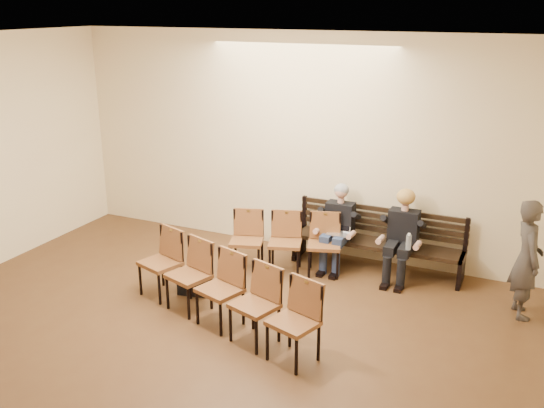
{
  "coord_description": "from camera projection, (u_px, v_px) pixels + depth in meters",
  "views": [
    {
      "loc": [
        3.5,
        -3.74,
        3.88
      ],
      "look_at": [
        -0.07,
        4.05,
        1.03
      ],
      "focal_mm": 40.0,
      "sensor_mm": 36.0,
      "label": 1
    }
  ],
  "objects": [
    {
      "name": "seated_woman",
      "position": [
        401.0,
        238.0,
        8.83
      ],
      "size": [
        0.54,
        0.74,
        1.25
      ],
      "primitive_type": null,
      "color": "black",
      "rests_on": "ground"
    },
    {
      "name": "room_walls",
      "position": [
        135.0,
        153.0,
        5.71
      ],
      "size": [
        8.02,
        10.01,
        3.51
      ],
      "color": "#F8E5B2",
      "rests_on": "ground"
    },
    {
      "name": "chair_row_back",
      "position": [
        220.0,
        290.0,
        7.55
      ],
      "size": [
        2.93,
        1.39,
        0.95
      ],
      "primitive_type": "cube",
      "rotation": [
        0.0,
        0.0,
        -0.31
      ],
      "color": "brown",
      "rests_on": "ground"
    },
    {
      "name": "laptop",
      "position": [
        338.0,
        235.0,
        9.09
      ],
      "size": [
        0.33,
        0.27,
        0.23
      ],
      "primitive_type": "cube",
      "rotation": [
        0.0,
        0.0,
        0.07
      ],
      "color": "silver",
      "rests_on": "bench"
    },
    {
      "name": "water_bottle",
      "position": [
        408.0,
        250.0,
        8.53
      ],
      "size": [
        0.08,
        0.08,
        0.25
      ],
      "primitive_type": "cylinder",
      "rotation": [
        0.0,
        0.0,
        -0.08
      ],
      "color": "silver",
      "rests_on": "bench"
    },
    {
      "name": "passerby",
      "position": [
        528.0,
        250.0,
        7.66
      ],
      "size": [
        0.62,
        0.76,
        1.81
      ],
      "primitive_type": "imported",
      "rotation": [
        0.0,
        0.0,
        1.89
      ],
      "color": "#3A342F",
      "rests_on": "ground"
    },
    {
      "name": "seated_man",
      "position": [
        338.0,
        228.0,
        9.22
      ],
      "size": [
        0.52,
        0.72,
        1.25
      ],
      "primitive_type": null,
      "color": "black",
      "rests_on": "ground"
    },
    {
      "name": "chair_row_front",
      "position": [
        285.0,
        243.0,
        9.07
      ],
      "size": [
        1.72,
        0.98,
        0.92
      ],
      "primitive_type": "cube",
      "rotation": [
        0.0,
        0.0,
        0.31
      ],
      "color": "brown",
      "rests_on": "ground"
    },
    {
      "name": "bag",
      "position": [
        195.0,
        282.0,
        8.5
      ],
      "size": [
        0.47,
        0.37,
        0.31
      ],
      "primitive_type": "cube",
      "rotation": [
        0.0,
        0.0,
        0.19
      ],
      "color": "black",
      "rests_on": "ground"
    },
    {
      "name": "bench",
      "position": [
        376.0,
        256.0,
        9.22
      ],
      "size": [
        2.6,
        0.9,
        0.45
      ],
      "primitive_type": "cube",
      "color": "black",
      "rests_on": "ground"
    }
  ]
}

